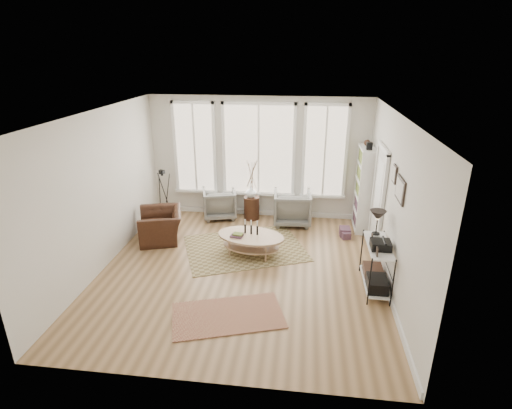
# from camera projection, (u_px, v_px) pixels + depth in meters

# --- Properties ---
(room) EXTENTS (5.50, 5.54, 2.90)m
(room) POSITION_uv_depth(u_px,v_px,m) (242.00, 199.00, 7.02)
(room) COLOR #A07A50
(room) RESTS_ON ground
(bay_window) EXTENTS (4.14, 0.12, 2.24)m
(bay_window) POSITION_uv_depth(u_px,v_px,m) (259.00, 152.00, 9.44)
(bay_window) COLOR #D3B186
(bay_window) RESTS_ON ground
(door) EXTENTS (0.09, 1.06, 2.22)m
(door) POSITION_uv_depth(u_px,v_px,m) (378.00, 199.00, 7.87)
(door) COLOR silver
(door) RESTS_ON ground
(bookcase) EXTENTS (0.31, 0.85, 2.06)m
(bookcase) POSITION_uv_depth(u_px,v_px,m) (364.00, 189.00, 8.94)
(bookcase) COLOR white
(bookcase) RESTS_ON ground
(low_shelf) EXTENTS (0.38, 1.08, 1.30)m
(low_shelf) POSITION_uv_depth(u_px,v_px,m) (377.00, 261.00, 6.78)
(low_shelf) COLOR white
(low_shelf) RESTS_ON ground
(wall_art) EXTENTS (0.04, 0.88, 0.44)m
(wall_art) POSITION_uv_depth(u_px,v_px,m) (399.00, 185.00, 6.29)
(wall_art) COLOR black
(wall_art) RESTS_ON ground
(rug_main) EXTENTS (2.86, 2.53, 0.01)m
(rug_main) POSITION_uv_depth(u_px,v_px,m) (245.00, 248.00, 8.33)
(rug_main) COLOR brown
(rug_main) RESTS_ON ground
(rug_runner) EXTENTS (1.91, 1.42, 0.01)m
(rug_runner) POSITION_uv_depth(u_px,v_px,m) (228.00, 315.00, 6.22)
(rug_runner) COLOR brown
(rug_runner) RESTS_ON ground
(coffee_table) EXTENTS (1.48, 1.09, 0.62)m
(coffee_table) POSITION_uv_depth(u_px,v_px,m) (250.00, 239.00, 7.97)
(coffee_table) COLOR tan
(coffee_table) RESTS_ON ground
(armchair_left) EXTENTS (0.95, 0.97, 0.72)m
(armchair_left) POSITION_uv_depth(u_px,v_px,m) (219.00, 203.00, 9.76)
(armchair_left) COLOR gray
(armchair_left) RESTS_ON ground
(armchair_right) EXTENTS (0.91, 0.93, 0.80)m
(armchair_right) POSITION_uv_depth(u_px,v_px,m) (292.00, 208.00, 9.39)
(armchair_right) COLOR gray
(armchair_right) RESTS_ON ground
(side_table) EXTENTS (0.37, 0.37, 1.57)m
(side_table) POSITION_uv_depth(u_px,v_px,m) (251.00, 189.00, 9.52)
(side_table) COLOR #371D13
(side_table) RESTS_ON ground
(vase) EXTENTS (0.34, 0.34, 0.28)m
(vase) POSITION_uv_depth(u_px,v_px,m) (251.00, 192.00, 9.54)
(vase) COLOR silver
(vase) RESTS_ON side_table
(accent_chair) EXTENTS (1.24, 1.16, 0.66)m
(accent_chair) POSITION_uv_depth(u_px,v_px,m) (161.00, 225.00, 8.61)
(accent_chair) COLOR #371D13
(accent_chair) RESTS_ON ground
(tripod_camera) EXTENTS (0.44, 0.44, 1.25)m
(tripod_camera) POSITION_uv_depth(u_px,v_px,m) (164.00, 197.00, 9.53)
(tripod_camera) COLOR black
(tripod_camera) RESTS_ON ground
(book_stack_near) EXTENTS (0.24, 0.29, 0.18)m
(book_stack_near) POSITION_uv_depth(u_px,v_px,m) (345.00, 232.00, 8.87)
(book_stack_near) COLOR maroon
(book_stack_near) RESTS_ON ground
(book_stack_far) EXTENTS (0.24, 0.28, 0.15)m
(book_stack_far) POSITION_uv_depth(u_px,v_px,m) (345.00, 235.00, 8.76)
(book_stack_far) COLOR maroon
(book_stack_far) RESTS_ON ground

